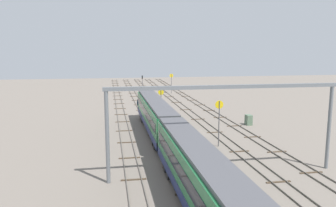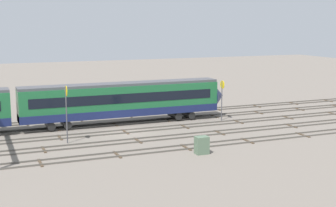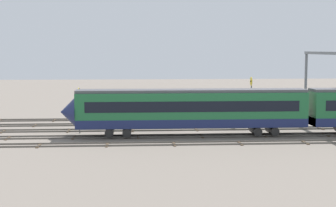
{
  "view_description": "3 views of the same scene",
  "coord_description": "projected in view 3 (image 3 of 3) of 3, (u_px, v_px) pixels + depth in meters",
  "views": [
    {
      "loc": [
        -45.97,
        10.72,
        12.11
      ],
      "look_at": [
        5.55,
        1.66,
        3.61
      ],
      "focal_mm": 35.8,
      "sensor_mm": 36.0,
      "label": 1
    },
    {
      "loc": [
        -15.42,
        -50.37,
        12.13
      ],
      "look_at": [
        4.92,
        -0.54,
        2.99
      ],
      "focal_mm": 51.76,
      "sensor_mm": 36.0,
      "label": 2
    },
    {
      "loc": [
        6.95,
        57.09,
        9.14
      ],
      "look_at": [
        3.2,
        -0.45,
        2.98
      ],
      "focal_mm": 54.58,
      "sensor_mm": 36.0,
      "label": 3
    }
  ],
  "objects": [
    {
      "name": "track_second_near",
      "position": [
        192.0,
        124.0,
        62.39
      ],
      "size": [
        179.96,
        2.4,
        0.16
      ],
      "color": "#59544C",
      "rests_on": "ground"
    },
    {
      "name": "relay_cabinet",
      "position": [
        158.0,
        111.0,
        68.93
      ],
      "size": [
        1.22,
        0.9,
        1.65
      ],
      "color": "#597259",
      "rests_on": "ground"
    },
    {
      "name": "speed_sign_mid_trackside",
      "position": [
        251.0,
        94.0,
        60.7
      ],
      "size": [
        0.14,
        1.03,
        5.85
      ],
      "color": "#4C4C51",
      "rests_on": "ground"
    },
    {
      "name": "track_far_background",
      "position": [
        207.0,
        143.0,
        49.4
      ],
      "size": [
        179.96,
        2.4,
        0.16
      ],
      "color": "#59544C",
      "rests_on": "ground"
    },
    {
      "name": "track_near_foreground",
      "position": [
        188.0,
        119.0,
        66.72
      ],
      "size": [
        179.96,
        2.4,
        0.16
      ],
      "color": "#59544C",
      "rests_on": "ground"
    },
    {
      "name": "track_middle",
      "position": [
        196.0,
        129.0,
        58.06
      ],
      "size": [
        179.96,
        2.4,
        0.16
      ],
      "color": "#59544C",
      "rests_on": "ground"
    },
    {
      "name": "ground_plane",
      "position": [
        196.0,
        130.0,
        58.07
      ],
      "size": [
        195.96,
        195.96,
        0.0
      ],
      "primitive_type": "plane",
      "color": "slate"
    },
    {
      "name": "speed_sign_near_foreground",
      "position": [
        79.0,
        103.0,
        55.26
      ],
      "size": [
        0.14,
        1.01,
        4.99
      ],
      "color": "#4C4C51",
      "rests_on": "ground"
    },
    {
      "name": "track_with_train",
      "position": [
        201.0,
        136.0,
        53.73
      ],
      "size": [
        179.96,
        2.4,
        0.16
      ],
      "color": "#59544C",
      "rests_on": "ground"
    }
  ]
}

